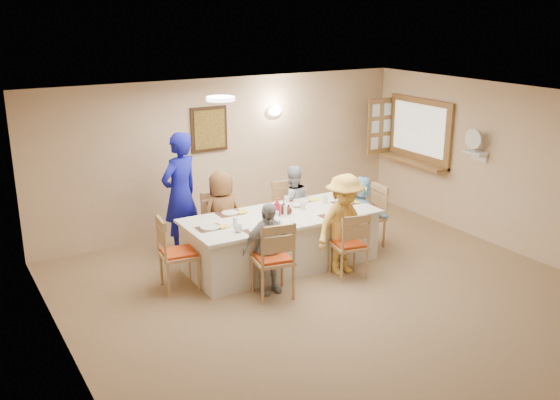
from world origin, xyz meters
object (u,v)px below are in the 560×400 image
chair_front_left (273,258)px  caregiver (180,194)px  serving_hatch (420,131)px  diner_right_end (361,212)px  dining_table (281,240)px  diner_back_right (292,205)px  chair_right_end (368,216)px  chair_back_right (288,212)px  diner_back_left (222,215)px  desk_fan (475,143)px  condiment_ketchup (277,207)px  diner_front_right (344,225)px  chair_left_end (179,253)px  chair_back_left (219,225)px  chair_front_right (349,244)px  diner_front_left (268,248)px

chair_front_left → caregiver: 2.04m
serving_hatch → diner_right_end: bearing=-156.4°
dining_table → diner_right_end: size_ratio=2.44×
diner_back_right → chair_right_end: bearing=154.2°
dining_table → chair_right_end: size_ratio=2.87×
chair_back_right → diner_back_left: 1.22m
serving_hatch → desk_fan: bearing=-94.7°
desk_fan → condiment_ketchup: (-3.24, 0.54, -0.66)m
chair_right_end → diner_front_right: size_ratio=0.68×
chair_right_end → chair_front_left: bearing=-64.0°
chair_left_end → diner_front_right: 2.26m
diner_back_left → diner_front_right: (1.20, -1.36, 0.05)m
diner_right_end → condiment_ketchup: diner_right_end is taller
chair_back_left → chair_front_right: size_ratio=1.00×
chair_left_end → chair_right_end: size_ratio=1.05×
desk_fan → diner_front_left: desk_fan is taller
desk_fan → chair_front_left: 3.92m
diner_back_left → chair_left_end: bearing=25.7°
chair_back_left → chair_front_left: 1.60m
serving_hatch → diner_back_right: 2.82m
chair_right_end → diner_back_left: size_ratio=0.73×
chair_front_right → diner_right_end: 1.15m
serving_hatch → diner_back_right: bearing=-177.2°
chair_left_end → caregiver: caregiver is taller
chair_back_left → chair_right_end: bearing=-16.4°
chair_front_right → diner_front_left: size_ratio=0.78×
chair_front_left → desk_fan: bearing=-165.8°
chair_front_left → diner_right_end: size_ratio=0.91×
chair_back_right → chair_front_left: 2.00m
desk_fan → diner_back_left: 4.06m
desk_fan → chair_front_right: desk_fan is taller
chair_back_left → condiment_ketchup: condiment_ketchup is taller
chair_back_left → caregiver: caregiver is taller
diner_back_right → diner_right_end: 1.07m
diner_back_left → caregiver: bearing=-56.1°
chair_left_end → diner_back_left: diner_back_left is taller
chair_front_left → diner_front_left: bearing=-79.8°
serving_hatch → chair_back_left: size_ratio=1.59×
diner_back_right → chair_back_right: bearing=-80.2°
dining_table → chair_left_end: (-1.55, 0.00, 0.12)m
diner_back_left → diner_front_left: diner_back_left is taller
chair_right_end → condiment_ketchup: condiment_ketchup is taller
chair_front_right → diner_back_left: (-1.20, 1.48, 0.19)m
desk_fan → chair_front_left: (-3.77, -0.26, -1.03)m
chair_front_right → diner_front_right: diner_front_right is taller
chair_front_left → caregiver: (-0.45, 1.95, 0.41)m
chair_right_end → diner_right_end: diner_right_end is taller
chair_front_left → chair_left_end: (-0.95, 0.80, -0.01)m
caregiver → desk_fan: bearing=134.9°
chair_back_right → diner_back_right: size_ratio=0.75×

